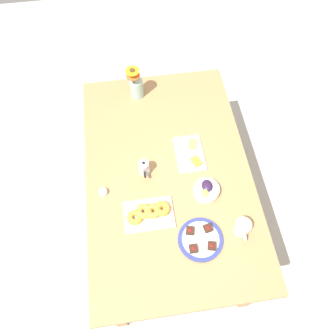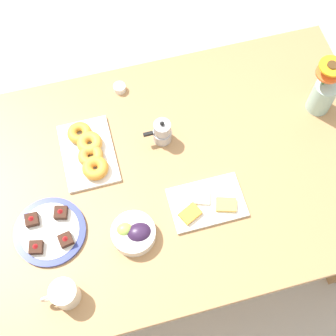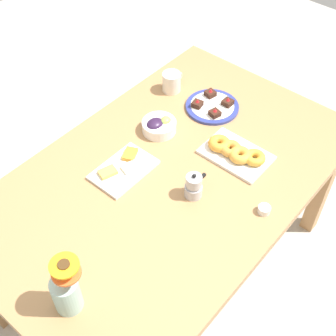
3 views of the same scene
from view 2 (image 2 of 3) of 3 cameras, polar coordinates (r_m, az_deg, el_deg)
ground_plane at (r=2.40m, az=0.00°, el=-7.85°), size 6.00×6.00×0.00m
dining_table at (r=1.78m, az=0.00°, el=-1.69°), size 1.60×1.00×0.74m
coffee_mug at (r=1.56m, az=-12.50°, el=-14.76°), size 0.12×0.09×0.09m
grape_bowl at (r=1.60m, az=-4.17°, el=-7.92°), size 0.15×0.15×0.07m
cheese_platter at (r=1.65m, az=4.71°, el=-4.31°), size 0.26×0.17×0.03m
croissant_platter at (r=1.74m, az=-9.63°, el=1.99°), size 0.19×0.28×0.05m
jam_cup_honey at (r=1.88m, az=-5.93°, el=9.71°), size 0.05×0.05×0.03m
dessert_plate at (r=1.66m, az=-14.21°, el=-7.48°), size 0.25×0.25×0.05m
flower_vase at (r=1.86m, az=18.37°, el=8.59°), size 0.10×0.11×0.25m
moka_pot at (r=1.72m, az=-0.73°, el=4.40°), size 0.11×0.07×0.12m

